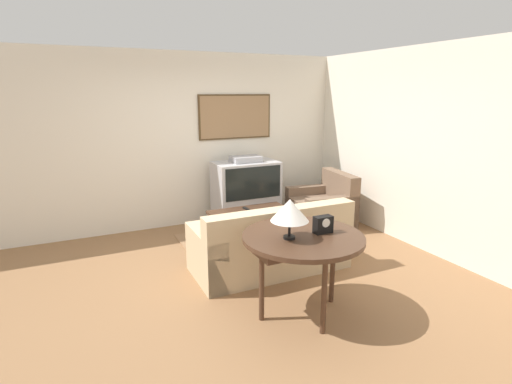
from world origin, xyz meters
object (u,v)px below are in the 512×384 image
at_px(tv, 246,193).
at_px(couch, 271,246).
at_px(coffee_table, 251,214).
at_px(mantel_clock, 323,224).
at_px(table_lamp, 290,210).
at_px(console_table, 303,242).
at_px(armchair, 323,208).

bearing_deg(tv, couch, -103.82).
bearing_deg(tv, coffee_table, -108.94).
bearing_deg(mantel_clock, table_lamp, 179.88).
distance_m(coffee_table, table_lamp, 2.18).
distance_m(tv, console_table, 2.78).
bearing_deg(armchair, table_lamp, -33.48).
relative_size(armchair, table_lamp, 2.79).
distance_m(table_lamp, mantel_clock, 0.41).
distance_m(couch, table_lamp, 1.33).
xyz_separation_m(console_table, table_lamp, (-0.17, -0.02, 0.33)).
height_order(couch, mantel_clock, mantel_clock).
bearing_deg(console_table, table_lamp, -171.82).
relative_size(table_lamp, mantel_clock, 2.08).
relative_size(armchair, mantel_clock, 5.79).
xyz_separation_m(tv, mantel_clock, (-0.41, -2.73, 0.36)).
bearing_deg(console_table, mantel_clock, -7.03).
bearing_deg(mantel_clock, console_table, 172.97).
relative_size(tv, couch, 0.61).
bearing_deg(couch, armchair, -143.60).
xyz_separation_m(couch, coffee_table, (0.17, 0.98, 0.10)).
distance_m(tv, armchair, 1.25).
distance_m(armchair, table_lamp, 2.93).
height_order(console_table, mantel_clock, mantel_clock).
height_order(couch, armchair, armchair).
distance_m(couch, coffee_table, 1.00).
xyz_separation_m(tv, couch, (-0.42, -1.70, -0.22)).
xyz_separation_m(tv, coffee_table, (-0.25, -0.72, -0.12)).
xyz_separation_m(armchair, mantel_clock, (-1.48, -2.14, 0.60)).
height_order(tv, table_lamp, table_lamp).
bearing_deg(coffee_table, console_table, -100.28).
distance_m(armchair, mantel_clock, 2.67).
height_order(couch, console_table, couch).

